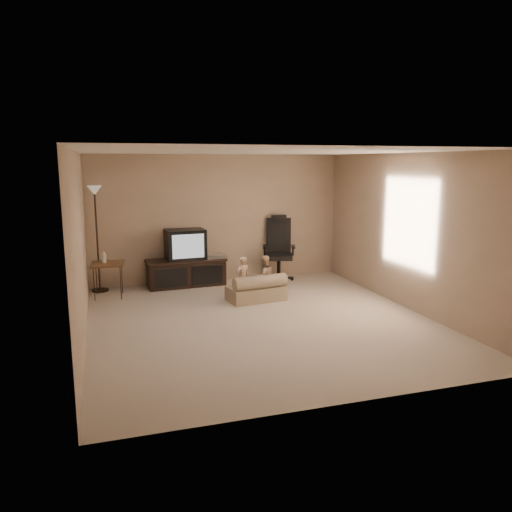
% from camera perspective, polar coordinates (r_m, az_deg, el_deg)
% --- Properties ---
extents(floor, '(5.50, 5.50, 0.00)m').
position_cam_1_polar(floor, '(7.58, 0.52, -7.40)').
color(floor, '#B7A491').
rests_on(floor, ground).
extents(room_shell, '(5.50, 5.50, 5.50)m').
position_cam_1_polar(room_shell, '(7.25, 0.54, 4.08)').
color(room_shell, white).
rests_on(room_shell, floor).
extents(tv_stand, '(1.56, 0.65, 1.10)m').
position_cam_1_polar(tv_stand, '(9.66, -7.98, -0.74)').
color(tv_stand, black).
rests_on(tv_stand, floor).
extents(office_chair, '(0.75, 0.78, 1.30)m').
position_cam_1_polar(office_chair, '(10.06, 2.61, -0.11)').
color(office_chair, black).
rests_on(office_chair, floor).
extents(side_table, '(0.60, 0.60, 0.83)m').
position_cam_1_polar(side_table, '(9.11, -16.65, -0.90)').
color(side_table, brown).
rests_on(side_table, floor).
extents(floor_lamp, '(0.30, 0.30, 1.94)m').
position_cam_1_polar(floor_lamp, '(9.45, -17.85, 4.49)').
color(floor_lamp, black).
rests_on(floor_lamp, floor).
extents(child_sofa, '(1.03, 0.67, 0.47)m').
position_cam_1_polar(child_sofa, '(8.57, 0.14, -3.91)').
color(child_sofa, gray).
rests_on(child_sofa, floor).
extents(toddler_left, '(0.32, 0.27, 0.74)m').
position_cam_1_polar(toddler_left, '(8.72, -1.52, -2.46)').
color(toddler_left, tan).
rests_on(toddler_left, floor).
extents(toddler_right, '(0.40, 0.26, 0.76)m').
position_cam_1_polar(toddler_right, '(8.73, 0.95, -2.38)').
color(toddler_right, tan).
rests_on(toddler_right, floor).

